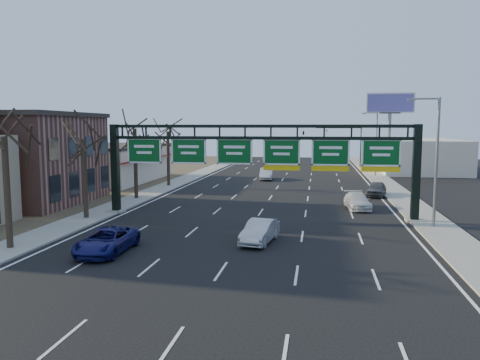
% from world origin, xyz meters
% --- Properties ---
extents(ground, '(160.00, 160.00, 0.00)m').
position_xyz_m(ground, '(0.00, 0.00, 0.00)').
color(ground, black).
rests_on(ground, ground).
extents(sidewalk_left, '(3.00, 120.00, 0.12)m').
position_xyz_m(sidewalk_left, '(-12.80, 20.00, 0.06)').
color(sidewalk_left, gray).
rests_on(sidewalk_left, ground).
extents(sidewalk_right, '(3.00, 120.00, 0.12)m').
position_xyz_m(sidewalk_right, '(12.80, 20.00, 0.06)').
color(sidewalk_right, gray).
rests_on(sidewalk_right, ground).
extents(dirt_strip_left, '(21.00, 120.00, 0.06)m').
position_xyz_m(dirt_strip_left, '(-25.00, 20.00, 0.03)').
color(dirt_strip_left, '#473D2B').
rests_on(dirt_strip_left, ground).
extents(lane_markings, '(21.60, 120.00, 0.01)m').
position_xyz_m(lane_markings, '(0.00, 20.00, 0.01)').
color(lane_markings, white).
rests_on(lane_markings, ground).
extents(sign_gantry, '(24.60, 1.20, 7.20)m').
position_xyz_m(sign_gantry, '(0.16, 8.00, 4.63)').
color(sign_gantry, black).
rests_on(sign_gantry, ground).
extents(brick_block, '(10.40, 12.40, 8.30)m').
position_xyz_m(brick_block, '(-21.50, 11.00, 4.16)').
color(brick_block, brown).
rests_on(brick_block, ground).
extents(cream_strip, '(10.90, 18.40, 4.70)m').
position_xyz_m(cream_strip, '(-21.48, 29.00, 2.36)').
color(cream_strip, '#C0B39F').
rests_on(cream_strip, ground).
extents(building_right_distant, '(12.00, 20.00, 5.00)m').
position_xyz_m(building_right_distant, '(20.00, 50.00, 2.50)').
color(building_right_distant, '#C0B39F').
rests_on(building_right_distant, ground).
extents(tree_near, '(3.60, 3.60, 8.86)m').
position_xyz_m(tree_near, '(-12.80, -4.00, 7.48)').
color(tree_near, black).
rests_on(tree_near, sidewalk_left).
extents(tree_gantry, '(3.60, 3.60, 8.48)m').
position_xyz_m(tree_gantry, '(-12.80, 5.00, 7.11)').
color(tree_gantry, black).
rests_on(tree_gantry, sidewalk_left).
extents(tree_mid, '(3.60, 3.60, 9.24)m').
position_xyz_m(tree_mid, '(-12.80, 15.00, 7.85)').
color(tree_mid, black).
rests_on(tree_mid, sidewalk_left).
extents(tree_far, '(3.60, 3.60, 8.86)m').
position_xyz_m(tree_far, '(-12.80, 25.00, 7.48)').
color(tree_far, black).
rests_on(tree_far, sidewalk_left).
extents(streetlight_near, '(2.15, 0.22, 9.00)m').
position_xyz_m(streetlight_near, '(12.47, 6.00, 5.08)').
color(streetlight_near, slate).
rests_on(streetlight_near, sidewalk_right).
extents(streetlight_far, '(2.15, 0.22, 9.00)m').
position_xyz_m(streetlight_far, '(12.47, 40.00, 5.08)').
color(streetlight_far, slate).
rests_on(streetlight_far, sidewalk_right).
extents(billboard_right, '(7.00, 0.50, 12.00)m').
position_xyz_m(billboard_right, '(15.00, 44.98, 9.06)').
color(billboard_right, slate).
rests_on(billboard_right, ground).
extents(traffic_signal_mast, '(10.16, 0.54, 7.00)m').
position_xyz_m(traffic_signal_mast, '(5.69, 55.00, 5.50)').
color(traffic_signal_mast, black).
rests_on(traffic_signal_mast, ground).
extents(car_blue_suv, '(2.28, 4.94, 1.37)m').
position_xyz_m(car_blue_suv, '(-6.97, -3.78, 0.69)').
color(car_blue_suv, navy).
rests_on(car_blue_suv, ground).
extents(car_silver_sedan, '(2.13, 4.36, 1.38)m').
position_xyz_m(car_silver_sedan, '(1.17, -0.08, 0.69)').
color(car_silver_sedan, '#B2B2B7').
rests_on(car_silver_sedan, ground).
extents(car_white_wagon, '(2.29, 4.79, 1.35)m').
position_xyz_m(car_white_wagon, '(7.97, 13.02, 0.67)').
color(car_white_wagon, silver).
rests_on(car_white_wagon, ground).
extents(car_grey_far, '(2.58, 4.63, 1.49)m').
position_xyz_m(car_grey_far, '(10.50, 20.87, 0.75)').
color(car_grey_far, '#45484B').
rests_on(car_grey_far, ground).
extents(car_silver_distant, '(1.84, 4.70, 1.53)m').
position_xyz_m(car_silver_distant, '(-2.14, 33.80, 0.76)').
color(car_silver_distant, silver).
rests_on(car_silver_distant, ground).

